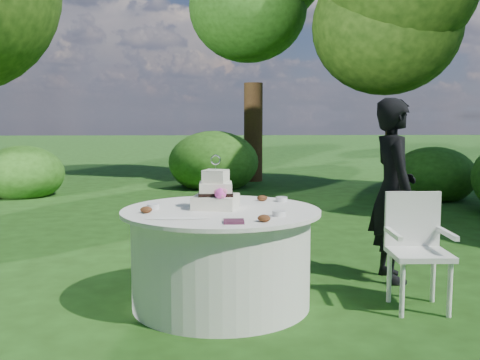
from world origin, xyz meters
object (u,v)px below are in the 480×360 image
(napkins, at_px, (234,221))
(cake, at_px, (216,194))
(table, at_px, (221,257))
(guest, at_px, (393,190))
(chair, at_px, (416,241))

(napkins, xyz_separation_m, cake, (-0.12, 0.61, 0.10))
(table, relative_size, cake, 3.62)
(napkins, distance_m, cake, 0.63)
(napkins, height_order, guest, guest)
(guest, height_order, table, guest)
(napkins, bearing_deg, guest, 38.68)
(napkins, relative_size, table, 0.09)
(napkins, relative_size, chair, 0.16)
(table, bearing_deg, cake, 128.05)
(guest, bearing_deg, table, 111.31)
(napkins, bearing_deg, chair, 17.64)
(napkins, relative_size, guest, 0.08)
(guest, xyz_separation_m, table, (-1.57, -0.63, -0.44))
(table, relative_size, chair, 1.74)
(guest, distance_m, chair, 0.80)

